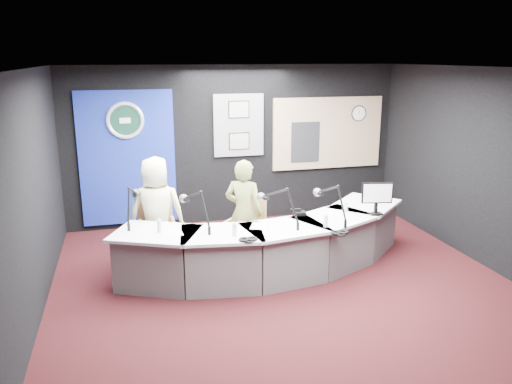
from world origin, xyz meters
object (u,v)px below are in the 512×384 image
object	(u,v)px
armchair_right	(244,236)
armchair_left	(158,231)
person_man	(157,212)
person_woman	(244,213)
broadcast_desk	(271,246)

from	to	relation	value
armchair_right	armchair_left	bearing A→B (deg)	-152.45
person_man	person_woman	xyz separation A→B (m)	(1.21, -0.31, -0.02)
broadcast_desk	person_man	world-z (taller)	person_man
broadcast_desk	person_man	size ratio (longest dim) A/B	2.83
armchair_right	person_man	bearing A→B (deg)	-152.45
broadcast_desk	armchair_left	world-z (taller)	armchair_left
broadcast_desk	armchair_right	size ratio (longest dim) A/B	5.22
armchair_left	person_man	world-z (taller)	person_man
armchair_left	broadcast_desk	bearing A→B (deg)	-24.07
broadcast_desk	person_woman	size ratio (longest dim) A/B	2.90
armchair_left	person_man	distance (m)	0.29
armchair_right	person_woman	distance (m)	0.34
broadcast_desk	person_man	bearing A→B (deg)	156.25
person_woman	person_man	bearing A→B (deg)	18.95
broadcast_desk	armchair_right	distance (m)	0.46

